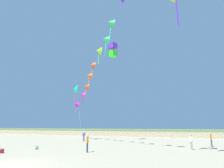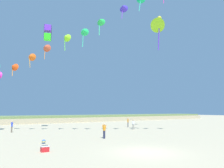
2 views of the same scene
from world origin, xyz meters
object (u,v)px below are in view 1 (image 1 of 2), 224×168
Objects in this scene: person_near_right at (87,142)px; person_far_left at (211,139)px; large_kite_outer_drift at (75,90)px; beach_ball at (37,148)px; beach_cooler at (0,151)px; large_kite_low_lead at (113,50)px; person_near_left at (191,141)px; person_mid_center at (84,136)px.

person_far_left is (11.07, 10.55, 0.00)m from person_near_right.
large_kite_outer_drift is 11.08× the size of beach_ball.
large_kite_outer_drift reaches higher than beach_cooler.
beach_ball is at bearing -103.40° from large_kite_low_lead.
person_near_left is 18.97m from beach_cooler.
person_near_left is at bearing 22.51° from beach_ball.
beach_cooler is at bearing -102.30° from beach_ball.
person_near_right is at bearing -0.37° from beach_ball.
person_near_left is at bearing 32.05° from beach_cooler.
beach_cooler is at bearing -147.95° from person_near_left.
beach_ball is at bearing -157.49° from person_near_left.
beach_ball is at bearing -71.97° from large_kite_outer_drift.
person_far_left reaches higher than person_near_right.
large_kite_low_lead reaches higher than beach_ball.
large_kite_low_lead is (-3.12, 13.30, 14.70)m from person_near_right.
person_mid_center is at bearing 161.75° from person_near_left.
large_kite_low_lead is at bearing 169.03° from person_far_left.
large_kite_outer_drift reaches higher than person_near_right.
person_near_right is at bearing -76.81° from large_kite_low_lead.
person_near_right is at bearing -57.05° from person_mid_center.
person_near_left is at bearing -116.49° from person_far_left.
person_near_right is 15.29m from person_far_left.
person_mid_center is 2.74× the size of beach_cooler.
person_near_left is at bearing -29.82° from large_kite_low_lead.
person_far_left reaches higher than person_mid_center.
beach_ball is (-17.34, -10.51, -0.77)m from person_far_left.
large_kite_low_lead is 0.61× the size of large_kite_outer_drift.
person_mid_center is 0.39× the size of large_kite_outer_drift.
person_mid_center reaches higher than beach_cooler.
person_mid_center is (-16.67, 5.50, -0.00)m from person_near_left.
large_kite_low_lead is 9.96m from large_kite_outer_drift.
large_kite_outer_drift reaches higher than person_far_left.
large_kite_outer_drift is at bearing 108.03° from beach_ball.
large_kite_low_lead reaches higher than person_mid_center.
large_kite_low_lead is at bearing 150.18° from person_near_left.
person_far_left is 23.13m from large_kite_outer_drift.
beach_ball is (1.42, -11.82, -0.73)m from person_mid_center.
person_mid_center is at bearing 175.99° from person_far_left.
person_mid_center is (-7.69, 11.86, -0.04)m from person_near_right.
person_mid_center is at bearing -162.58° from large_kite_low_lead.
large_kite_outer_drift is at bearing 128.91° from person_near_right.
person_far_left is 20.29m from beach_ball.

